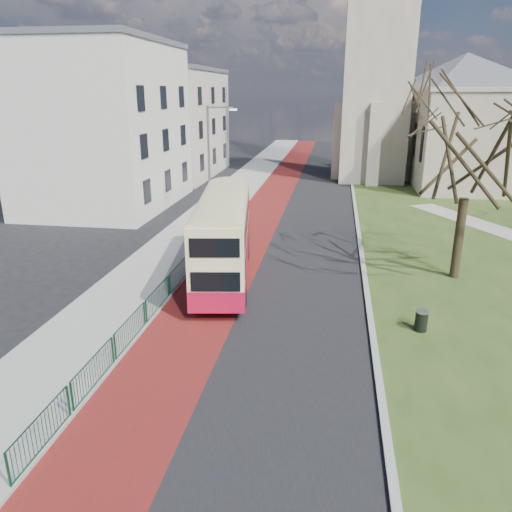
% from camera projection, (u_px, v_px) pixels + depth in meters
% --- Properties ---
extents(ground, '(160.00, 160.00, 0.00)m').
position_uv_depth(ground, '(212.00, 342.00, 19.01)').
color(ground, black).
rests_on(ground, ground).
extents(road_carriageway, '(9.00, 120.00, 0.01)m').
position_uv_depth(road_carriageway, '(295.00, 218.00, 37.53)').
color(road_carriageway, black).
rests_on(road_carriageway, ground).
extents(bus_lane, '(3.40, 120.00, 0.01)m').
position_uv_depth(bus_lane, '(259.00, 216.00, 37.93)').
color(bus_lane, '#591414').
rests_on(bus_lane, ground).
extents(pavement_west, '(4.00, 120.00, 0.12)m').
position_uv_depth(pavement_west, '(211.00, 214.00, 38.48)').
color(pavement_west, gray).
rests_on(pavement_west, ground).
extents(kerb_west, '(0.25, 120.00, 0.13)m').
position_uv_depth(kerb_west, '(236.00, 215.00, 38.18)').
color(kerb_west, '#999993').
rests_on(kerb_west, ground).
extents(kerb_east, '(0.25, 80.00, 0.13)m').
position_uv_depth(kerb_east, '(356.00, 213.00, 38.70)').
color(kerb_east, '#999993').
rests_on(kerb_east, ground).
extents(pedestrian_railing, '(0.07, 24.00, 1.12)m').
position_uv_depth(pedestrian_railing, '(170.00, 286.00, 23.03)').
color(pedestrian_railing, '#0E3E24').
rests_on(pedestrian_railing, ground).
extents(gothic_church, '(16.38, 18.00, 40.00)m').
position_uv_depth(gothic_church, '(427.00, 47.00, 48.61)').
color(gothic_church, gray).
rests_on(gothic_church, ground).
extents(street_block_near, '(10.30, 14.30, 13.00)m').
position_uv_depth(street_block_near, '(104.00, 125.00, 39.65)').
color(street_block_near, silver).
rests_on(street_block_near, ground).
extents(street_block_far, '(10.30, 16.30, 11.50)m').
position_uv_depth(street_block_far, '(169.00, 122.00, 54.88)').
color(street_block_far, beige).
rests_on(street_block_far, ground).
extents(streetlamp, '(2.13, 0.18, 8.00)m').
position_uv_depth(streetlamp, '(211.00, 158.00, 35.07)').
color(streetlamp, gray).
rests_on(streetlamp, pavement_west).
extents(bus, '(3.84, 10.34, 4.23)m').
position_uv_depth(bus, '(224.00, 234.00, 24.52)').
color(bus, '#B21030').
rests_on(bus, ground).
extents(winter_tree_near, '(9.52, 9.52, 10.54)m').
position_uv_depth(winter_tree_near, '(473.00, 130.00, 23.25)').
color(winter_tree_near, '#2F2617').
rests_on(winter_tree_near, grass_green).
extents(litter_bin, '(0.65, 0.65, 0.85)m').
position_uv_depth(litter_bin, '(421.00, 321.00, 19.71)').
color(litter_bin, black).
rests_on(litter_bin, grass_green).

